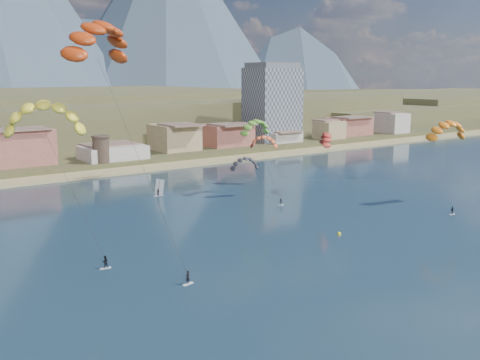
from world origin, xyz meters
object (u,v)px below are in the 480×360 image
object	(u,v)px
apartment_tower	(272,103)
kitesurfer_orange	(447,127)
kitesurfer_red	(97,35)
kitesurfer_yellow	(44,113)
watchtower	(101,149)
kitesurfer_green	(256,125)
windsurfer	(159,191)
buoy	(339,234)

from	to	relation	value
apartment_tower	kitesurfer_orange	xyz separation A→B (m)	(-32.73, -104.01, -0.21)
kitesurfer_red	kitesurfer_orange	world-z (taller)	kitesurfer_red
apartment_tower	kitesurfer_yellow	size ratio (longest dim) A/B	1.17
watchtower	apartment_tower	bearing A→B (deg)	9.93
apartment_tower	watchtower	xyz separation A→B (m)	(-80.00, -14.00, -11.45)
kitesurfer_red	kitesurfer_green	xyz separation A→B (m)	(49.65, 26.14, -18.08)
windsurfer	kitesurfer_green	bearing A→B (deg)	-29.10
kitesurfer_green	kitesurfer_red	bearing A→B (deg)	-152.23
kitesurfer_red	windsurfer	world-z (taller)	kitesurfer_red
kitesurfer_yellow	kitesurfer_red	bearing A→B (deg)	-55.94
kitesurfer_orange	watchtower	bearing A→B (deg)	117.70
apartment_tower	watchtower	distance (m)	82.02
watchtower	kitesurfer_orange	xyz separation A→B (m)	(47.27, -90.01, 11.24)
kitesurfer_yellow	watchtower	bearing A→B (deg)	62.97
windsurfer	buoy	size ratio (longest dim) A/B	5.31
watchtower	windsurfer	xyz separation A→B (m)	(-3.31, -45.23, -5.08)
kitesurfer_red	buoy	distance (m)	55.06
watchtower	buoy	size ratio (longest dim) A/B	11.24
windsurfer	kitesurfer_yellow	bearing A→B (deg)	-139.97
kitesurfer_green	buoy	distance (m)	42.15
watchtower	kitesurfer_orange	bearing A→B (deg)	-62.30
kitesurfer_yellow	kitesurfer_green	xyz separation A→B (m)	(55.56, 17.39, -6.29)
kitesurfer_yellow	buoy	distance (m)	56.03
kitesurfer_yellow	kitesurfer_orange	bearing A→B (deg)	-10.46
kitesurfer_orange	kitesurfer_green	xyz separation A→B (m)	(-29.61, 33.11, -0.51)
apartment_tower	buoy	bearing A→B (deg)	-123.24
kitesurfer_red	windsurfer	xyz separation A→B (m)	(28.68, 37.81, -33.89)
windsurfer	watchtower	bearing A→B (deg)	85.81
windsurfer	buoy	world-z (taller)	windsurfer
kitesurfer_orange	buoy	distance (m)	42.40
apartment_tower	kitesurfer_green	size ratio (longest dim) A/B	1.51
kitesurfer_yellow	kitesurfer_orange	size ratio (longest dim) A/B	1.29
apartment_tower	kitesurfer_red	distance (m)	149.20
kitesurfer_yellow	kitesurfer_green	size ratio (longest dim) A/B	1.29
windsurfer	kitesurfer_red	bearing A→B (deg)	-127.18
watchtower	kitesurfer_orange	size ratio (longest dim) A/B	0.40
kitesurfer_green	buoy	xyz separation A→B (m)	(-8.76, -37.57, -16.97)
watchtower	kitesurfer_green	xyz separation A→B (m)	(17.66, -56.90, 10.73)
kitesurfer_red	kitesurfer_yellow	distance (m)	15.82
apartment_tower	kitesurfer_green	bearing A→B (deg)	-131.32
watchtower	kitesurfer_orange	world-z (taller)	kitesurfer_orange
watchtower	buoy	xyz separation A→B (m)	(8.90, -94.47, -6.24)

